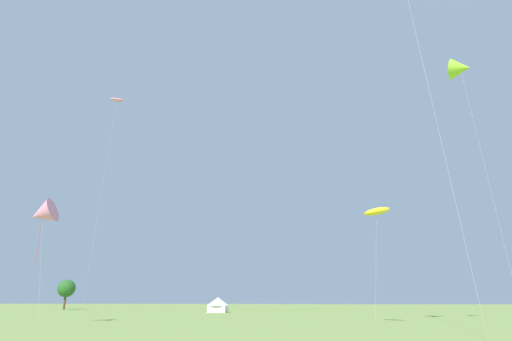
{
  "coord_description": "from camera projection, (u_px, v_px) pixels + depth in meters",
  "views": [
    {
      "loc": [
        4.44,
        -4.17,
        2.06
      ],
      "look_at": [
        0.0,
        32.0,
        13.59
      ],
      "focal_mm": 28.67,
      "sensor_mm": 36.0,
      "label": 1
    }
  ],
  "objects": [
    {
      "name": "kite_pink_delta",
      "position": [
        43.0,
        214.0,
        37.46
      ],
      "size": [
        3.55,
        2.67,
        11.01
      ],
      "color": "pink",
      "rests_on": "ground"
    },
    {
      "name": "kite_yellow_parafoil",
      "position": [
        376.0,
        211.0,
        37.57
      ],
      "size": [
        2.73,
        2.8,
        10.25
      ],
      "color": "yellow",
      "rests_on": "ground"
    },
    {
      "name": "kite_pink_parafoil",
      "position": [
        117.0,
        101.0,
        69.11
      ],
      "size": [
        2.41,
        2.22,
        34.68
      ],
      "color": "pink",
      "rests_on": "ground"
    },
    {
      "name": "kite_lime_delta",
      "position": [
        460.0,
        68.0,
        40.88
      ],
      "size": [
        2.99,
        3.82,
        25.39
      ],
      "color": "#99DB2D",
      "rests_on": "ground"
    },
    {
      "name": "tree_distant_left",
      "position": [
        66.0,
        288.0,
        88.63
      ],
      "size": [
        3.7,
        3.7,
        6.23
      ],
      "color": "brown",
      "rests_on": "ground"
    },
    {
      "name": "festival_tent_right",
      "position": [
        218.0,
        304.0,
        67.82
      ],
      "size": [
        3.72,
        3.72,
        2.42
      ],
      "color": "white",
      "rests_on": "ground"
    }
  ]
}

